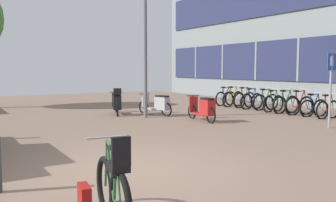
{
  "coord_description": "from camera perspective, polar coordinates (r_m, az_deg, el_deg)",
  "views": [
    {
      "loc": [
        -2.62,
        -5.68,
        1.76
      ],
      "look_at": [
        1.88,
        1.69,
        1.0
      ],
      "focal_mm": 39.0,
      "sensor_mm": 36.0,
      "label": 1
    }
  ],
  "objects": [
    {
      "name": "ground",
      "position": [
        7.2,
        3.98,
        -9.32
      ],
      "size": [
        21.0,
        40.0,
        0.13
      ],
      "color": "#17252B"
    },
    {
      "name": "bicycle_foreground",
      "position": [
        4.28,
        -8.98,
        -13.64
      ],
      "size": [
        0.74,
        1.38,
        1.1
      ],
      "color": "black",
      "rests_on": "ground"
    },
    {
      "name": "bicycle_rack_00",
      "position": [
        14.16,
        23.69,
        -1.2
      ],
      "size": [
        1.26,
        0.48,
        0.94
      ],
      "color": "black",
      "rests_on": "ground"
    },
    {
      "name": "bicycle_rack_01",
      "position": [
        14.56,
        21.8,
        -0.98
      ],
      "size": [
        1.26,
        0.47,
        0.93
      ],
      "color": "black",
      "rests_on": "ground"
    },
    {
      "name": "bicycle_rack_02",
      "position": [
        14.92,
        19.86,
        -0.66
      ],
      "size": [
        1.41,
        0.48,
        1.03
      ],
      "color": "black",
      "rests_on": "ground"
    },
    {
      "name": "bicycle_rack_03",
      "position": [
        15.28,
        17.94,
        -0.5
      ],
      "size": [
        1.41,
        0.48,
        1.01
      ],
      "color": "black",
      "rests_on": "ground"
    },
    {
      "name": "bicycle_rack_04",
      "position": [
        15.65,
        16.12,
        -0.36
      ],
      "size": [
        1.34,
        0.48,
        0.98
      ],
      "color": "black",
      "rests_on": "ground"
    },
    {
      "name": "bicycle_rack_05",
      "position": [
        16.23,
        15.01,
        -0.13
      ],
      "size": [
        1.41,
        0.48,
        1.0
      ],
      "color": "black",
      "rests_on": "ground"
    },
    {
      "name": "bicycle_rack_06",
      "position": [
        16.5,
        12.94,
        0.01
      ],
      "size": [
        1.37,
        0.48,
        1.01
      ],
      "color": "black",
      "rests_on": "ground"
    },
    {
      "name": "bicycle_rack_07",
      "position": [
        17.05,
        11.85,
        0.2
      ],
      "size": [
        1.42,
        0.48,
        1.02
      ],
      "color": "black",
      "rests_on": "ground"
    },
    {
      "name": "bicycle_rack_08",
      "position": [
        17.42,
        10.13,
        0.33
      ],
      "size": [
        1.45,
        0.48,
        1.03
      ],
      "color": "black",
      "rests_on": "ground"
    },
    {
      "name": "bicycle_rack_09",
      "position": [
        17.93,
        8.97,
        0.44
      ],
      "size": [
        1.39,
        0.48,
        0.99
      ],
      "color": "black",
      "rests_on": "ground"
    },
    {
      "name": "scooter_near",
      "position": [
        12.33,
        5.59,
        -1.19
      ],
      "size": [
        0.56,
        1.84,
        0.86
      ],
      "color": "black",
      "rests_on": "ground"
    },
    {
      "name": "scooter_mid",
      "position": [
        14.17,
        -7.99,
        -0.2
      ],
      "size": [
        0.91,
        1.8,
        1.07
      ],
      "color": "black",
      "rests_on": "ground"
    },
    {
      "name": "scooter_far",
      "position": [
        13.95,
        -1.6,
        -0.53
      ],
      "size": [
        0.72,
        1.77,
        0.82
      ],
      "color": "black",
      "rests_on": "ground"
    },
    {
      "name": "parking_sign",
      "position": [
        11.84,
        24.09,
        2.77
      ],
      "size": [
        0.4,
        0.07,
        2.22
      ],
      "color": "gray",
      "rests_on": "ground"
    },
    {
      "name": "lamp_post",
      "position": [
        13.27,
        -3.59,
        10.2
      ],
      "size": [
        0.2,
        0.52,
        5.29
      ],
      "color": "slate",
      "rests_on": "ground"
    }
  ]
}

